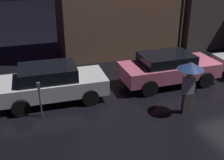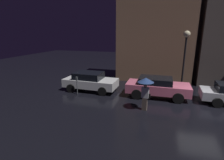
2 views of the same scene
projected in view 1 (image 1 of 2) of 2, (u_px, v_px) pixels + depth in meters
parked_car_white at (52, 82)px, 11.16m from camera, size 4.24×2.03×1.48m
parked_car_pink at (168, 68)px, 12.63m from camera, size 4.40×2.03×1.43m
pedestrian_with_umbrella at (190, 74)px, 9.94m from camera, size 0.95×0.95×2.01m
parking_meter at (40, 96)px, 9.97m from camera, size 0.12×0.10×1.36m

